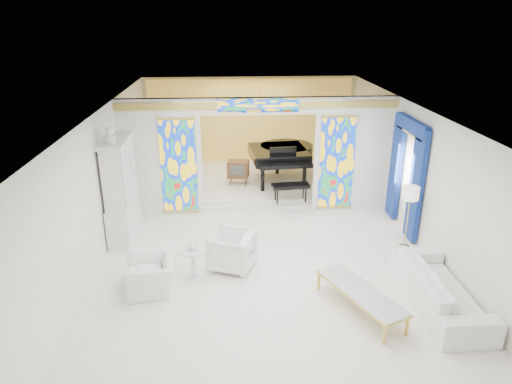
{
  "coord_description": "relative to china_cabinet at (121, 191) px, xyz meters",
  "views": [
    {
      "loc": [
        -0.77,
        -9.2,
        4.89
      ],
      "look_at": [
        -0.17,
        0.2,
        1.22
      ],
      "focal_mm": 32.0,
      "sensor_mm": 36.0,
      "label": 1
    }
  ],
  "objects": [
    {
      "name": "floor",
      "position": [
        3.22,
        -0.6,
        -1.17
      ],
      "size": [
        12.0,
        12.0,
        0.0
      ],
      "primitive_type": "plane",
      "color": "white",
      "rests_on": "ground"
    },
    {
      "name": "ceiling",
      "position": [
        3.22,
        -0.6,
        1.83
      ],
      "size": [
        7.0,
        12.0,
        0.02
      ],
      "primitive_type": "cube",
      "color": "silver",
      "rests_on": "wall_back"
    },
    {
      "name": "wall_back",
      "position": [
        3.22,
        5.4,
        0.33
      ],
      "size": [
        7.0,
        0.02,
        3.0
      ],
      "primitive_type": "cube",
      "color": "silver",
      "rests_on": "floor"
    },
    {
      "name": "wall_left",
      "position": [
        -0.28,
        -0.6,
        0.33
      ],
      "size": [
        0.02,
        12.0,
        3.0
      ],
      "primitive_type": "cube",
      "color": "silver",
      "rests_on": "floor"
    },
    {
      "name": "wall_right",
      "position": [
        6.72,
        -0.6,
        0.33
      ],
      "size": [
        0.02,
        12.0,
        3.0
      ],
      "primitive_type": "cube",
      "color": "silver",
      "rests_on": "floor"
    },
    {
      "name": "partition_wall",
      "position": [
        3.22,
        1.4,
        0.48
      ],
      "size": [
        7.0,
        0.22,
        3.0
      ],
      "color": "silver",
      "rests_on": "floor"
    },
    {
      "name": "stained_glass_left",
      "position": [
        1.19,
        1.29,
        0.13
      ],
      "size": [
        0.9,
        0.04,
        2.4
      ],
      "primitive_type": "cube",
      "color": "gold",
      "rests_on": "partition_wall"
    },
    {
      "name": "stained_glass_right",
      "position": [
        5.25,
        1.29,
        0.13
      ],
      "size": [
        0.9,
        0.04,
        2.4
      ],
      "primitive_type": "cube",
      "color": "gold",
      "rests_on": "partition_wall"
    },
    {
      "name": "stained_glass_transom",
      "position": [
        3.22,
        1.29,
        1.65
      ],
      "size": [
        2.0,
        0.04,
        0.34
      ],
      "primitive_type": "cube",
      "color": "gold",
      "rests_on": "partition_wall"
    },
    {
      "name": "alcove_platform",
      "position": [
        3.22,
        3.5,
        -1.08
      ],
      "size": [
        6.8,
        3.8,
        0.18
      ],
      "primitive_type": "cube",
      "color": "white",
      "rests_on": "floor"
    },
    {
      "name": "gold_curtain_back",
      "position": [
        3.22,
        5.28,
        0.33
      ],
      "size": [
        6.7,
        0.1,
        2.9
      ],
      "primitive_type": "cube",
      "color": "#EABD51",
      "rests_on": "wall_back"
    },
    {
      "name": "chandelier",
      "position": [
        3.42,
        3.4,
        1.38
      ],
      "size": [
        0.48,
        0.48,
        0.3
      ],
      "primitive_type": "cylinder",
      "color": "gold",
      "rests_on": "ceiling"
    },
    {
      "name": "blue_drapes",
      "position": [
        6.62,
        0.1,
        0.41
      ],
      "size": [
        0.14,
        1.85,
        2.65
      ],
      "color": "navy",
      "rests_on": "wall_right"
    },
    {
      "name": "china_cabinet",
      "position": [
        0.0,
        0.0,
        0.0
      ],
      "size": [
        0.56,
        1.46,
        2.72
      ],
      "color": "silver",
      "rests_on": "floor"
    },
    {
      "name": "armchair_left",
      "position": [
        0.93,
        -2.23,
        -0.85
      ],
      "size": [
        1.0,
        1.11,
        0.64
      ],
      "primitive_type": "imported",
      "rotation": [
        0.0,
        0.0,
        -1.42
      ],
      "color": "white",
      "rests_on": "floor"
    },
    {
      "name": "armchair_right",
      "position": [
        2.48,
        -1.54,
        -0.78
      ],
      "size": [
        1.1,
        1.09,
        0.78
      ],
      "primitive_type": "imported",
      "rotation": [
        0.0,
        0.0,
        -1.93
      ],
      "color": "white",
      "rests_on": "floor"
    },
    {
      "name": "sofa",
      "position": [
        6.17,
        -3.1,
        -0.81
      ],
      "size": [
        0.99,
        2.49,
        0.73
      ],
      "primitive_type": "imported",
      "rotation": [
        0.0,
        0.0,
        1.56
      ],
      "color": "white",
      "rests_on": "floor"
    },
    {
      "name": "side_table",
      "position": [
        1.71,
        -1.91,
        -0.75
      ],
      "size": [
        0.52,
        0.52,
        0.64
      ],
      "rotation": [
        0.0,
        0.0,
        0.01
      ],
      "color": "silver",
      "rests_on": "floor"
    },
    {
      "name": "vase",
      "position": [
        1.71,
        -1.91,
        -0.45
      ],
      "size": [
        0.17,
        0.17,
        0.17
      ],
      "primitive_type": "imported",
      "rotation": [
        0.0,
        0.0,
        0.08
      ],
      "color": "white",
      "rests_on": "side_table"
    },
    {
      "name": "coffee_table",
      "position": [
        4.69,
        -3.18,
        -0.78
      ],
      "size": [
        1.32,
        1.96,
        0.42
      ],
      "rotation": [
        0.0,
        0.0,
        0.43
      ],
      "color": "silver",
      "rests_on": "floor"
    },
    {
      "name": "floor_lamp",
      "position": [
        6.36,
        -0.91,
        0.07
      ],
      "size": [
        0.39,
        0.39,
        1.45
      ],
      "rotation": [
        0.0,
        0.0,
        -0.12
      ],
      "color": "gold",
      "rests_on": "floor"
    },
    {
      "name": "grand_piano",
      "position": [
        4.08,
        3.28,
        -0.16
      ],
      "size": [
        2.04,
        3.18,
        1.22
      ],
      "rotation": [
        0.0,
        0.0,
        0.09
      ],
      "color": "black",
      "rests_on": "alcove_platform"
    },
    {
      "name": "tv_console",
      "position": [
        2.73,
        2.98,
        -0.53
      ],
      "size": [
        0.67,
        0.52,
        0.71
      ],
      "rotation": [
        0.0,
        0.0,
        -0.19
      ],
      "color": "brown",
      "rests_on": "alcove_platform"
    }
  ]
}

